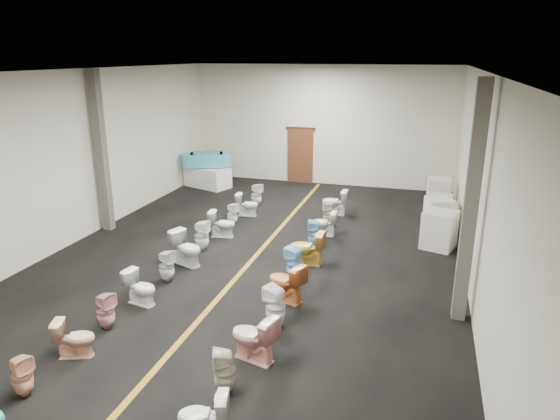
# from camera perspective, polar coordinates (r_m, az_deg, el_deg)

# --- Properties ---
(floor) EXTENTS (16.00, 16.00, 0.00)m
(floor) POSITION_cam_1_polar(r_m,az_deg,el_deg) (12.38, -3.22, -5.73)
(floor) COLOR black
(floor) RESTS_ON ground
(ceiling) EXTENTS (16.00, 16.00, 0.00)m
(ceiling) POSITION_cam_1_polar(r_m,az_deg,el_deg) (11.39, -3.61, 15.56)
(ceiling) COLOR black
(ceiling) RESTS_ON ground
(wall_back) EXTENTS (10.00, 0.00, 10.00)m
(wall_back) POSITION_cam_1_polar(r_m,az_deg,el_deg) (19.28, 4.75, 9.58)
(wall_back) COLOR beige
(wall_back) RESTS_ON ground
(wall_left) EXTENTS (0.00, 16.00, 16.00)m
(wall_left) POSITION_cam_1_polar(r_m,az_deg,el_deg) (14.16, -22.91, 5.41)
(wall_left) COLOR beige
(wall_left) RESTS_ON ground
(wall_right) EXTENTS (0.00, 16.00, 16.00)m
(wall_right) POSITION_cam_1_polar(r_m,az_deg,el_deg) (11.07, 21.77, 2.51)
(wall_right) COLOR beige
(wall_right) RESTS_ON ground
(aisle_stripe) EXTENTS (0.12, 15.60, 0.01)m
(aisle_stripe) POSITION_cam_1_polar(r_m,az_deg,el_deg) (12.38, -3.22, -5.72)
(aisle_stripe) COLOR #966A15
(aisle_stripe) RESTS_ON floor
(back_door) EXTENTS (1.00, 0.10, 2.10)m
(back_door) POSITION_cam_1_polar(r_m,az_deg,el_deg) (19.60, 2.33, 6.19)
(back_door) COLOR #562D19
(back_door) RESTS_ON floor
(door_frame) EXTENTS (1.15, 0.08, 0.10)m
(door_frame) POSITION_cam_1_polar(r_m,az_deg,el_deg) (19.43, 2.38, 9.29)
(door_frame) COLOR #331C11
(door_frame) RESTS_ON back_door
(column_left) EXTENTS (0.25, 0.25, 4.50)m
(column_left) POSITION_cam_1_polar(r_m,az_deg,el_deg) (14.78, -19.75, 6.22)
(column_left) COLOR #59544C
(column_left) RESTS_ON floor
(column_right) EXTENTS (0.25, 0.25, 4.50)m
(column_right) POSITION_cam_1_polar(r_m,az_deg,el_deg) (9.61, 20.97, 0.45)
(column_right) COLOR #59544C
(column_right) RESTS_ON floor
(display_table) EXTENTS (1.91, 1.39, 0.76)m
(display_table) POSITION_cam_1_polar(r_m,az_deg,el_deg) (19.21, -8.27, 3.75)
(display_table) COLOR white
(display_table) RESTS_ON floor
(bathtub) EXTENTS (1.76, 1.14, 0.55)m
(bathtub) POSITION_cam_1_polar(r_m,az_deg,el_deg) (19.06, -8.36, 5.76)
(bathtub) COLOR #40B0BA
(bathtub) RESTS_ON display_table
(appliance_crate_a) EXTENTS (0.97, 0.97, 0.99)m
(appliance_crate_a) POSITION_cam_1_polar(r_m,az_deg,el_deg) (13.60, 17.74, -2.17)
(appliance_crate_a) COLOR silver
(appliance_crate_a) RESTS_ON floor
(appliance_crate_b) EXTENTS (0.89, 0.89, 0.98)m
(appliance_crate_b) POSITION_cam_1_polar(r_m,az_deg,el_deg) (14.84, 17.69, -0.58)
(appliance_crate_b) COLOR silver
(appliance_crate_b) RESTS_ON floor
(appliance_crate_c) EXTENTS (0.83, 0.83, 0.84)m
(appliance_crate_c) POSITION_cam_1_polar(r_m,az_deg,el_deg) (15.67, 17.65, 0.11)
(appliance_crate_c) COLOR beige
(appliance_crate_c) RESTS_ON floor
(appliance_crate_d) EXTENTS (0.74, 0.74, 1.01)m
(appliance_crate_d) POSITION_cam_1_polar(r_m,az_deg,el_deg) (17.09, 17.64, 1.81)
(appliance_crate_d) COLOR silver
(appliance_crate_d) RESTS_ON floor
(toilet_left_1) EXTENTS (0.40, 0.39, 0.68)m
(toilet_left_1) POSITION_cam_1_polar(r_m,az_deg,el_deg) (8.62, -27.40, -16.45)
(toilet_left_1) COLOR #EEAF86
(toilet_left_1) RESTS_ON floor
(toilet_left_2) EXTENTS (0.75, 0.58, 0.67)m
(toilet_left_2) POSITION_cam_1_polar(r_m,az_deg,el_deg) (9.24, -22.39, -13.38)
(toilet_left_2) COLOR #E8B38C
(toilet_left_2) RESTS_ON floor
(toilet_left_3) EXTENTS (0.41, 0.40, 0.72)m
(toilet_left_3) POSITION_cam_1_polar(r_m,az_deg,el_deg) (9.86, -19.31, -10.82)
(toilet_left_3) COLOR #D99699
(toilet_left_3) RESTS_ON floor
(toilet_left_4) EXTENTS (0.76, 0.52, 0.71)m
(toilet_left_4) POSITION_cam_1_polar(r_m,az_deg,el_deg) (10.57, -15.62, -8.54)
(toilet_left_4) COLOR white
(toilet_left_4) RESTS_ON floor
(toilet_left_5) EXTENTS (0.41, 0.41, 0.74)m
(toilet_left_5) POSITION_cam_1_polar(r_m,az_deg,el_deg) (11.40, -12.85, -6.25)
(toilet_left_5) COLOR silver
(toilet_left_5) RESTS_ON floor
(toilet_left_6) EXTENTS (0.93, 0.72, 0.84)m
(toilet_left_6) POSITION_cam_1_polar(r_m,az_deg,el_deg) (12.17, -10.60, -4.32)
(toilet_left_6) COLOR silver
(toilet_left_6) RESTS_ON floor
(toilet_left_7) EXTENTS (0.38, 0.37, 0.81)m
(toilet_left_7) POSITION_cam_1_polar(r_m,az_deg,el_deg) (12.98, -8.94, -2.90)
(toilet_left_7) COLOR white
(toilet_left_7) RESTS_ON floor
(toilet_left_8) EXTENTS (0.77, 0.49, 0.74)m
(toilet_left_8) POSITION_cam_1_polar(r_m,az_deg,el_deg) (13.89, -6.62, -1.58)
(toilet_left_8) COLOR white
(toilet_left_8) RESTS_ON floor
(toilet_left_9) EXTENTS (0.39, 0.39, 0.68)m
(toilet_left_9) POSITION_cam_1_polar(r_m,az_deg,el_deg) (14.79, -5.47, -0.47)
(toilet_left_9) COLOR white
(toilet_left_9) RESTS_ON floor
(toilet_left_10) EXTENTS (0.73, 0.47, 0.71)m
(toilet_left_10) POSITION_cam_1_polar(r_m,az_deg,el_deg) (15.63, -3.76, 0.62)
(toilet_left_10) COLOR white
(toilet_left_10) RESTS_ON floor
(toilet_left_11) EXTENTS (0.45, 0.44, 0.76)m
(toilet_left_11) POSITION_cam_1_polar(r_m,az_deg,el_deg) (16.62, -2.71, 1.75)
(toilet_left_11) COLOR white
(toilet_left_11) RESTS_ON floor
(toilet_right_1) EXTENTS (0.75, 0.55, 0.69)m
(toilet_right_1) POSITION_cam_1_polar(r_m,az_deg,el_deg) (7.11, -8.79, -22.33)
(toilet_right_1) COLOR white
(toilet_right_1) RESTS_ON floor
(toilet_right_2) EXTENTS (0.43, 0.42, 0.72)m
(toilet_right_2) POSITION_cam_1_polar(r_m,az_deg,el_deg) (7.83, -6.34, -17.83)
(toilet_right_2) COLOR beige
(toilet_right_2) RESTS_ON floor
(toilet_right_3) EXTENTS (0.91, 0.67, 0.83)m
(toilet_right_3) POSITION_cam_1_polar(r_m,az_deg,el_deg) (8.46, -3.05, -14.32)
(toilet_right_3) COLOR #F5AEA5
(toilet_right_3) RESTS_ON floor
(toilet_right_4) EXTENTS (0.49, 0.49, 0.82)m
(toilet_right_4) POSITION_cam_1_polar(r_m,az_deg,el_deg) (9.35, -0.51, -11.00)
(toilet_right_4) COLOR white
(toilet_right_4) RESTS_ON floor
(toilet_right_5) EXTENTS (0.93, 0.73, 0.83)m
(toilet_right_5) POSITION_cam_1_polar(r_m,az_deg,el_deg) (10.27, 0.67, -8.23)
(toilet_right_5) COLOR orange
(toilet_right_5) RESTS_ON floor
(toilet_right_6) EXTENTS (0.48, 0.47, 0.80)m
(toilet_right_6) POSITION_cam_1_polar(r_m,az_deg,el_deg) (11.15, 1.65, -6.18)
(toilet_right_6) COLOR #79C8EC
(toilet_right_6) RESTS_ON floor
(toilet_right_7) EXTENTS (0.82, 0.47, 0.83)m
(toilet_right_7) POSITION_cam_1_polar(r_m,az_deg,el_deg) (12.01, 3.14, -4.34)
(toilet_right_7) COLOR gold
(toilet_right_7) RESTS_ON floor
(toilet_right_8) EXTENTS (0.41, 0.40, 0.76)m
(toilet_right_8) POSITION_cam_1_polar(r_m,az_deg,el_deg) (13.03, 3.99, -2.76)
(toilet_right_8) COLOR #7CBBE4
(toilet_right_8) RESTS_ON floor
(toilet_right_9) EXTENTS (0.70, 0.41, 0.71)m
(toilet_right_9) POSITION_cam_1_polar(r_m,az_deg,el_deg) (13.94, 5.07, -1.52)
(toilet_right_9) COLOR white
(toilet_right_9) RESTS_ON floor
(toilet_right_10) EXTENTS (0.40, 0.40, 0.68)m
(toilet_right_10) POSITION_cam_1_polar(r_m,az_deg,el_deg) (14.87, 5.55, -0.36)
(toilet_right_10) COLOR beige
(toilet_right_10) RESTS_ON floor
(toilet_right_11) EXTENTS (0.79, 0.45, 0.81)m
(toilet_right_11) POSITION_cam_1_polar(r_m,az_deg,el_deg) (15.78, 6.27, 0.90)
(toilet_right_11) COLOR white
(toilet_right_11) RESTS_ON floor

